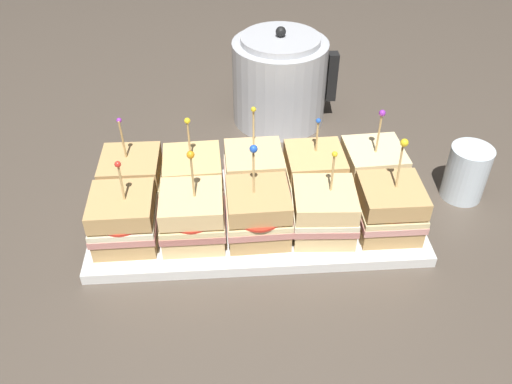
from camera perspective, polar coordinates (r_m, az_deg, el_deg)
The scene contains 14 objects.
ground_plane at distance 0.90m, azimuth 0.00°, elevation -3.05°, with size 6.00×6.00×0.00m, color #4C4238.
serving_platter at distance 0.90m, azimuth 0.00°, elevation -2.63°, with size 0.53×0.24×0.02m.
sandwich_front_far_left at distance 0.84m, azimuth -13.71°, elevation -2.83°, with size 0.10×0.10×0.15m.
sandwich_front_left at distance 0.82m, azimuth -6.68°, elevation -2.61°, with size 0.10×0.10×0.16m.
sandwich_front_center at distance 0.82m, azimuth 0.11°, elevation -2.27°, with size 0.10×0.10×0.17m.
sandwich_front_right at distance 0.84m, azimuth 7.12°, elevation -2.10°, with size 0.10×0.10×0.15m.
sandwich_front_far_right at distance 0.86m, azimuth 13.84°, elevation -1.72°, with size 0.10×0.10×0.17m.
sandwich_back_far_left at distance 0.91m, azimuth -12.87°, elevation 1.34°, with size 0.10×0.10×0.16m.
sandwich_back_left at distance 0.90m, azimuth -6.63°, elevation 1.58°, with size 0.10×0.10×0.16m.
sandwich_back_center at distance 0.90m, azimuth -0.30°, elevation 1.93°, with size 0.10×0.10×0.16m.
sandwich_back_right at distance 0.91m, azimuth 6.13°, elevation 2.03°, with size 0.10×0.10×0.14m.
sandwich_back_far_right at distance 0.93m, azimuth 12.13°, elevation 2.31°, with size 0.10×0.10×0.16m.
kettle_steel at distance 1.12m, azimuth 2.51°, elevation 11.70°, with size 0.21×0.19×0.20m.
drinking_glass at distance 0.99m, azimuth 21.28°, elevation 1.91°, with size 0.07×0.07×0.10m.
Camera 1 is at (-0.04, -0.67, 0.61)m, focal length 38.00 mm.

